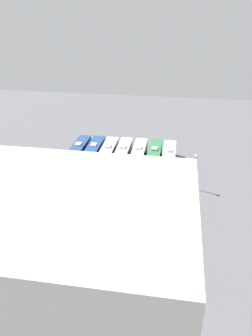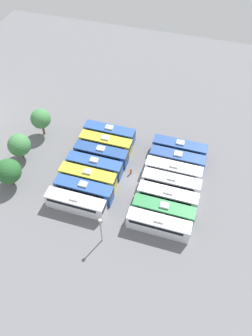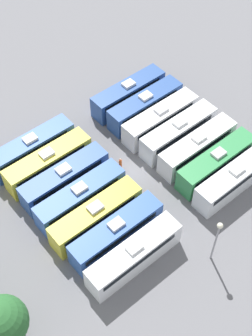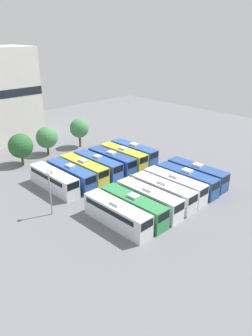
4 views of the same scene
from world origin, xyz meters
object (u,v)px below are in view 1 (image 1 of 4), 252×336
Objects in this scene: bus_9 at (127,194)px; worker_person at (108,177)px; light_pole at (195,165)px; bus_5 at (94,152)px; tree_1 at (88,246)px; bus_12 at (71,189)px; bus_7 at (165,198)px; depot_building at (55,328)px; bus_4 at (108,153)px; bus_3 at (123,154)px; bus_6 at (79,151)px; bus_2 at (139,155)px; tree_0 at (145,243)px; bus_13 at (53,188)px; tree_2 at (30,231)px; bus_11 at (89,190)px; bus_8 at (145,195)px; bus_0 at (169,157)px; bus_10 at (108,192)px; bus_1 at (154,156)px.

bus_9 is 6.80× the size of worker_person.
light_pole is at bearing -148.44° from bus_9.
bus_5 is 31.66m from tree_1.
bus_12 is at bearing 89.65° from bus_5.
bus_9 is at bearing 0.72° from bus_7.
worker_person is 0.08× the size of depot_building.
bus_5 is (3.09, -0.14, 0.00)m from bus_4.
bus_3 reaches higher than worker_person.
bus_6 is 1.00× the size of bus_12.
tree_1 is (2.24, 30.88, 1.91)m from bus_2.
bus_3 is at bearing -178.44° from bus_6.
tree_1 is (6.77, 1.56, -0.13)m from tree_0.
tree_0 is 19.44m from depot_building.
tree_2 is at bearing 100.48° from bus_13.
light_pole is 1.12× the size of tree_1.
bus_2 is 16.44m from bus_11.
bus_4 and bus_12 have the same top height.
bus_4 is 1.00× the size of bus_6.
bus_11 is at bearing -78.27° from depot_building.
bus_6 is at bearing 0.33° from bus_4.
bus_8 is 6.80× the size of worker_person.
bus_4 and bus_13 have the same top height.
tree_0 reaches higher than tree_1.
worker_person is (-8.10, -7.20, -1.02)m from bus_13.
bus_5 is (9.45, 0.11, 0.00)m from bus_2.
bus_0 is 1.00× the size of bus_7.
bus_10 is 1.64× the size of light_pole.
bus_3 and bus_13 have the same top height.
worker_person is at bearing -57.57° from bus_9.
bus_3 is at bearing -85.76° from depot_building.
bus_10 is at bearing -0.76° from bus_7.
tree_1 is (-0.87, 15.56, 1.91)m from bus_10.
tree_1 reaches higher than bus_13.
bus_8 is at bearing -108.42° from tree_1.
bus_0 is 1.00× the size of bus_8.
bus_6 is 1.64× the size of light_pole.
bus_3 is at bearing -99.37° from worker_person.
bus_8 is (3.22, -0.30, 0.00)m from bus_7.
bus_1 is 1.00× the size of bus_8.
bus_2 and bus_9 have the same top height.
bus_8 is (0.19, 15.11, 0.00)m from bus_1.
depot_building is at bearing 79.24° from bus_7.
bus_2 and bus_6 have the same top height.
depot_building is (-9.68, 46.86, 8.95)m from bus_5.
tree_0 is (-4.53, 29.32, 2.04)m from bus_2.
bus_4 is 3.09m from bus_5.
tree_0 reaches higher than bus_10.
bus_9 is 6.36m from bus_11.
depot_building is (2.77, 31.83, 8.95)m from bus_8.
bus_2 is at bearing -38.77° from light_pole.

